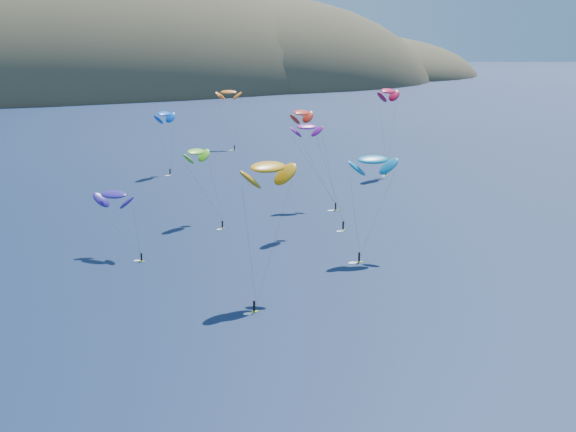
{
  "coord_description": "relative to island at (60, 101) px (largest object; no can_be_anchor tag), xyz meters",
  "views": [
    {
      "loc": [
        -56.06,
        -56.9,
        44.96
      ],
      "look_at": [
        6.63,
        80.0,
        9.0
      ],
      "focal_mm": 50.0,
      "sensor_mm": 36.0,
      "label": 1
    }
  ],
  "objects": [
    {
      "name": "kitesurfer_5",
      "position": [
        -14.79,
        -483.59,
        29.69
      ],
      "size": [
        12.01,
        8.74,
        21.81
      ],
      "rotation": [
        0.0,
        0.0,
        -0.09
      ],
      "color": "#A8CE16",
      "rests_on": "ground"
    },
    {
      "name": "kitesurfer_3",
      "position": [
        -38.03,
        -442.51,
        26.96
      ],
      "size": [
        9.3,
        15.02,
        18.65
      ],
      "rotation": [
        0.0,
        0.0,
        0.6
      ],
      "color": "#A8CE16",
      "rests_on": "ground"
    },
    {
      "name": "kitesurfer_2",
      "position": [
        -42.99,
        -496.59,
        32.34
      ],
      "size": [
        13.64,
        14.29,
        24.74
      ],
      "rotation": [
        0.0,
        0.0,
        0.29
      ],
      "color": "#A8CE16",
      "rests_on": "ground"
    },
    {
      "name": "kitesurfer_4",
      "position": [
        -27.32,
        -379.18,
        29.1
      ],
      "size": [
        10.26,
        9.92,
        21.1
      ],
      "rotation": [
        0.0,
        0.0,
        0.71
      ],
      "color": "#A8CE16",
      "rests_on": "ground"
    },
    {
      "name": "kitesurfer_8",
      "position": [
        35.59,
        -406.95,
        35.97
      ],
      "size": [
        11.87,
        10.61,
        28.27
      ],
      "rotation": [
        0.0,
        0.0,
        0.5
      ],
      "color": "#A8CE16",
      "rests_on": "ground"
    },
    {
      "name": "kitesurfer_9",
      "position": [
        -18.44,
        -458.37,
        36.63
      ],
      "size": [
        12.15,
        11.74,
        28.23
      ],
      "rotation": [
        0.0,
        0.0,
        0.57
      ],
      "color": "#A8CE16",
      "rests_on": "ground"
    },
    {
      "name": "kitesurfer_11",
      "position": [
        10.11,
        -335.37,
        31.23
      ],
      "size": [
        10.19,
        14.34,
        23.12
      ],
      "rotation": [
        0.0,
        0.0,
        -0.45
      ],
      "color": "#A8CE16",
      "rests_on": "ground"
    },
    {
      "name": "kitesurfer_6",
      "position": [
        -7.1,
        -437.71,
        30.6
      ],
      "size": [
        8.59,
        12.48,
        22.23
      ],
      "rotation": [
        0.0,
        0.0,
        -0.1
      ],
      "color": "#A8CE16",
      "rests_on": "ground"
    },
    {
      "name": "island",
      "position": [
        0.0,
        0.0,
        0.0
      ],
      "size": [
        730.0,
        300.0,
        210.0
      ],
      "color": "#3D3526",
      "rests_on": "ground"
    },
    {
      "name": "kitesurfer_10",
      "position": [
        -61.86,
        -461.94,
        22.61
      ],
      "size": [
        9.1,
        14.38,
        14.39
      ],
      "rotation": [
        0.0,
        0.0,
        -0.83
      ],
      "color": "#A8CE16",
      "rests_on": "ground"
    }
  ]
}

